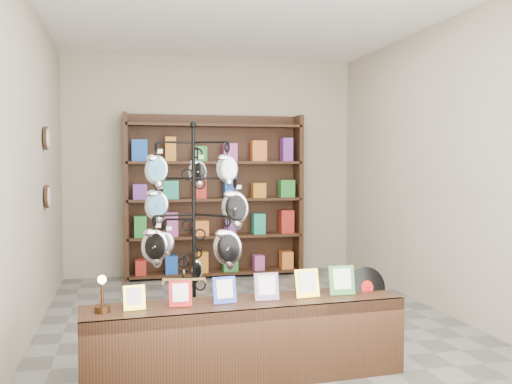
{
  "coord_description": "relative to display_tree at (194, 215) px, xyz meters",
  "views": [
    {
      "loc": [
        -1.19,
        -5.38,
        1.55
      ],
      "look_at": [
        -0.18,
        -1.0,
        1.32
      ],
      "focal_mm": 40.0,
      "sensor_mm": 36.0,
      "label": 1
    }
  ],
  "objects": [
    {
      "name": "ground",
      "position": [
        0.61,
        0.49,
        -1.1
      ],
      "size": [
        5.0,
        5.0,
        0.0
      ],
      "primitive_type": "plane",
      "color": "slate",
      "rests_on": "ground"
    },
    {
      "name": "room_envelope",
      "position": [
        0.61,
        0.49,
        0.75
      ],
      "size": [
        5.0,
        5.0,
        5.0
      ],
      "color": "#AB9E8A",
      "rests_on": "ground"
    },
    {
      "name": "display_tree",
      "position": [
        0.0,
        0.0,
        0.0
      ],
      "size": [
        1.0,
        0.97,
        1.9
      ],
      "rotation": [
        0.0,
        0.0,
        -0.26
      ],
      "color": "black",
      "rests_on": "ground"
    },
    {
      "name": "front_shelf",
      "position": [
        0.25,
        -0.96,
        -0.82
      ],
      "size": [
        2.31,
        0.62,
        0.81
      ],
      "rotation": [
        0.0,
        0.0,
        0.07
      ],
      "color": "black",
      "rests_on": "ground"
    },
    {
      "name": "back_shelving",
      "position": [
        0.61,
        2.78,
        -0.07
      ],
      "size": [
        2.42,
        0.36,
        2.2
      ],
      "color": "black",
      "rests_on": "ground"
    },
    {
      "name": "wall_clocks",
      "position": [
        -1.36,
        1.29,
        0.4
      ],
      "size": [
        0.03,
        0.24,
        0.84
      ],
      "color": "black",
      "rests_on": "ground"
    }
  ]
}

